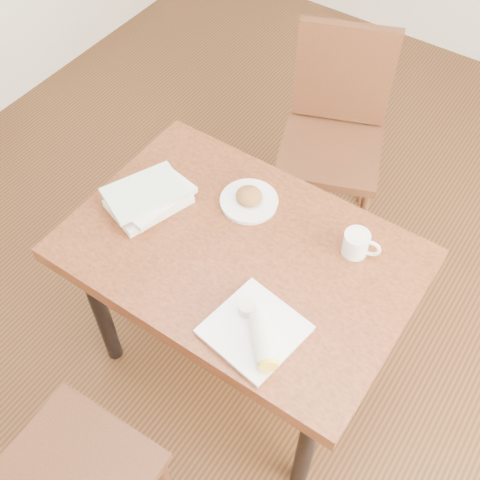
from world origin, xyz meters
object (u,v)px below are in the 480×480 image
Objects in this scene: table at (240,267)px; plate_burrito at (257,333)px; chair_far at (335,125)px; plate_scone at (249,199)px; coffee_mug at (357,243)px; book_stack at (149,197)px.

table is 3.88× the size of plate_burrito.
plate_burrito is at bearing -46.74° from table.
plate_scone is at bearing -86.66° from chair_far.
plate_scone is 1.62× the size of coffee_mug.
book_stack is (-0.23, -0.91, 0.23)m from chair_far.
table is 9.01× the size of coffee_mug.
table is 0.33m from plate_burrito.
chair_far is 0.96m from book_stack.
book_stack is (-0.65, -0.21, -0.01)m from coffee_mug.
plate_scone is (-0.08, 0.18, 0.11)m from table.
coffee_mug is 0.69m from book_stack.
coffee_mug is at bearing 33.21° from table.
coffee_mug reaches higher than table.
chair_far is 1.19m from plate_burrito.
chair_far is 3.20× the size of book_stack.
plate_scone is 0.50m from plate_burrito.
book_stack is (-0.35, -0.01, 0.13)m from table.
plate_scone is 0.39m from coffee_mug.
plate_burrito is (0.21, -0.23, 0.12)m from table.
chair_far reaches higher than table.
chair_far is 3.42× the size of plate_burrito.
table is 3.62× the size of book_stack.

